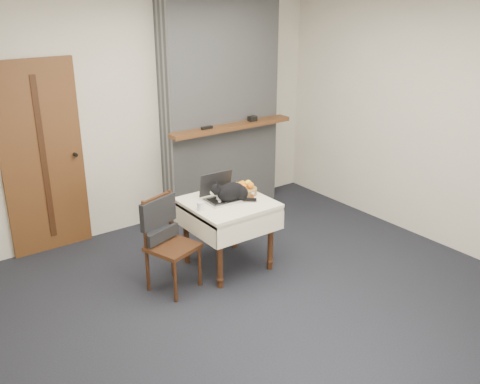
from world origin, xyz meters
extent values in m
plane|color=black|center=(0.00, 0.00, 0.00)|extent=(4.50, 4.50, 0.00)
cube|color=beige|center=(0.00, 2.00, 1.30)|extent=(4.50, 0.02, 2.60)
cube|color=beige|center=(2.25, 0.00, 1.30)|extent=(0.02, 4.00, 2.60)
cube|color=brown|center=(-1.20, 1.98, 1.00)|extent=(0.82, 0.05, 2.00)
cube|color=#3C2110|center=(-1.20, 1.95, 1.00)|extent=(0.06, 0.01, 1.70)
cylinder|color=black|center=(-0.88, 1.93, 1.00)|extent=(0.04, 0.06, 0.04)
cube|color=gray|center=(0.90, 1.85, 1.30)|extent=(1.50, 0.30, 2.60)
cube|color=brown|center=(0.90, 1.61, 1.10)|extent=(1.62, 0.18, 0.05)
cube|color=black|center=(0.55, 1.61, 1.14)|extent=(0.14, 0.04, 0.03)
cube|color=black|center=(1.20, 1.61, 1.16)|extent=(0.10, 0.07, 0.06)
cylinder|color=#3C2110|center=(-0.22, 0.24, 0.32)|extent=(0.06, 0.06, 0.64)
sphere|color=#3C2110|center=(-0.22, 0.24, 0.08)|extent=(0.07, 0.07, 0.07)
cylinder|color=#3C2110|center=(0.38, 0.24, 0.32)|extent=(0.06, 0.06, 0.64)
sphere|color=#3C2110|center=(0.38, 0.24, 0.08)|extent=(0.07, 0.07, 0.07)
cylinder|color=#3C2110|center=(-0.22, 0.84, 0.32)|extent=(0.06, 0.06, 0.64)
sphere|color=#3C2110|center=(-0.22, 0.84, 0.08)|extent=(0.07, 0.07, 0.07)
cylinder|color=#3C2110|center=(0.38, 0.84, 0.32)|extent=(0.06, 0.06, 0.64)
sphere|color=#3C2110|center=(0.38, 0.84, 0.08)|extent=(0.07, 0.07, 0.07)
cube|color=beige|center=(0.08, 0.54, 0.67)|extent=(0.78, 0.78, 0.06)
cube|color=beige|center=(0.08, 0.15, 0.56)|extent=(0.78, 0.01, 0.22)
cube|color=beige|center=(0.08, 0.92, 0.56)|extent=(0.78, 0.01, 0.22)
cube|color=beige|center=(-0.30, 0.54, 0.56)|extent=(0.01, 0.78, 0.22)
cube|color=beige|center=(0.47, 0.54, 0.56)|extent=(0.01, 0.78, 0.22)
cube|color=#B7B7BC|center=(0.06, 0.56, 0.71)|extent=(0.36, 0.26, 0.02)
cube|color=black|center=(0.06, 0.56, 0.72)|extent=(0.30, 0.18, 0.00)
cube|color=black|center=(0.06, 0.71, 0.84)|extent=(0.35, 0.07, 0.24)
cube|color=#A5C2F2|center=(0.06, 0.71, 0.84)|extent=(0.32, 0.06, 0.21)
ellipsoid|color=black|center=(0.11, 0.52, 0.79)|extent=(0.33, 0.25, 0.19)
ellipsoid|color=black|center=(0.20, 0.49, 0.78)|extent=(0.20, 0.21, 0.15)
sphere|color=black|center=(-0.03, 0.56, 0.84)|extent=(0.14, 0.14, 0.11)
ellipsoid|color=white|center=(-0.07, 0.57, 0.81)|extent=(0.06, 0.07, 0.05)
ellipsoid|color=white|center=(-0.01, 0.55, 0.76)|extent=(0.06, 0.07, 0.08)
cone|color=black|center=(-0.03, 0.53, 0.89)|extent=(0.05, 0.05, 0.05)
cone|color=black|center=(-0.01, 0.59, 0.89)|extent=(0.05, 0.05, 0.05)
cylinder|color=black|center=(0.24, 0.41, 0.72)|extent=(0.15, 0.12, 0.03)
sphere|color=white|center=(-0.02, 0.52, 0.72)|extent=(0.04, 0.04, 0.04)
sphere|color=white|center=(0.00, 0.59, 0.72)|extent=(0.04, 0.04, 0.04)
cylinder|color=silver|center=(-0.24, 0.50, 0.74)|extent=(0.07, 0.07, 0.08)
cylinder|color=#B44516|center=(0.31, 0.43, 0.73)|extent=(0.03, 0.03, 0.05)
cylinder|color=silver|center=(0.31, 0.43, 0.76)|extent=(0.03, 0.03, 0.01)
cylinder|color=olive|center=(0.33, 0.59, 0.73)|extent=(0.23, 0.23, 0.06)
sphere|color=#FF9D15|center=(0.29, 0.56, 0.80)|extent=(0.07, 0.07, 0.07)
sphere|color=#FF9D15|center=(0.37, 0.55, 0.80)|extent=(0.07, 0.07, 0.07)
sphere|color=#FF9D15|center=(0.33, 0.63, 0.80)|extent=(0.07, 0.07, 0.07)
sphere|color=yellow|center=(0.39, 0.61, 0.80)|extent=(0.07, 0.07, 0.07)
sphere|color=#FF9D15|center=(0.30, 0.62, 0.80)|extent=(0.07, 0.07, 0.07)
cube|color=black|center=(0.31, 0.61, 0.70)|extent=(0.14, 0.10, 0.01)
cube|color=#3C2110|center=(-0.57, 0.48, 0.42)|extent=(0.50, 0.50, 0.04)
cylinder|color=#3C2110|center=(-0.67, 0.27, 0.21)|extent=(0.03, 0.03, 0.42)
cylinder|color=#3C2110|center=(-0.35, 0.37, 0.21)|extent=(0.03, 0.03, 0.42)
cylinder|color=#3C2110|center=(-0.78, 0.59, 0.21)|extent=(0.03, 0.03, 0.42)
cylinder|color=#3C2110|center=(-0.46, 0.69, 0.21)|extent=(0.03, 0.03, 0.42)
cylinder|color=#3C2110|center=(-0.78, 0.59, 0.66)|extent=(0.03, 0.03, 0.47)
cylinder|color=#3C2110|center=(-0.46, 0.69, 0.66)|extent=(0.03, 0.03, 0.47)
cube|color=#3C2110|center=(-0.62, 0.64, 0.75)|extent=(0.33, 0.13, 0.26)
cube|color=black|center=(-0.62, 0.63, 0.73)|extent=(0.41, 0.18, 0.26)
camera|label=1|loc=(-2.64, -3.39, 2.63)|focal=40.00mm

